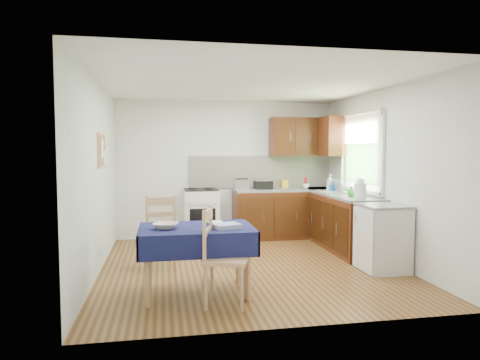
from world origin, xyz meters
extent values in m
plane|color=#4A2A13|center=(0.00, 0.00, 0.00)|extent=(4.20, 4.20, 0.00)
cube|color=white|center=(0.00, 0.00, 2.50)|extent=(4.00, 4.20, 0.02)
cube|color=silver|center=(0.00, 2.10, 1.25)|extent=(4.00, 0.02, 2.50)
cube|color=silver|center=(0.00, -2.10, 1.25)|extent=(4.00, 0.02, 2.50)
cube|color=silver|center=(-2.00, 0.00, 1.25)|extent=(0.02, 4.20, 2.50)
cube|color=silver|center=(2.00, 0.00, 1.25)|extent=(0.02, 4.20, 2.50)
cube|color=black|center=(1.05, 1.80, 0.43)|extent=(1.90, 0.60, 0.86)
cube|color=black|center=(1.70, 0.65, 0.43)|extent=(0.60, 1.70, 0.86)
cube|color=slate|center=(1.05, 1.80, 0.88)|extent=(1.90, 0.60, 0.04)
cube|color=slate|center=(1.70, 0.65, 0.88)|extent=(0.60, 1.70, 0.04)
cube|color=slate|center=(1.70, 1.80, 0.88)|extent=(0.60, 0.60, 0.04)
cube|color=white|center=(0.65, 2.08, 1.20)|extent=(2.70, 0.02, 0.60)
cube|color=black|center=(1.40, 1.93, 1.85)|extent=(1.20, 0.35, 0.70)
cube|color=black|center=(1.82, 1.50, 1.85)|extent=(0.35, 0.50, 0.70)
cube|color=silver|center=(-0.50, 1.80, 0.45)|extent=(0.60, 0.60, 0.90)
cube|color=black|center=(-0.50, 1.80, 0.91)|extent=(0.58, 0.58, 0.02)
cube|color=black|center=(-0.50, 1.50, 0.45)|extent=(0.44, 0.01, 0.32)
cube|color=#2B5322|center=(1.99, 0.70, 1.50)|extent=(0.01, 1.40, 0.85)
cube|color=silver|center=(1.97, 0.70, 2.15)|extent=(0.04, 1.48, 0.06)
cube|color=silver|center=(1.97, 0.70, 0.95)|extent=(0.04, 1.48, 0.06)
cube|color=beige|center=(1.96, 0.70, 1.93)|extent=(0.02, 1.36, 0.44)
cube|color=silver|center=(1.70, -0.55, 0.42)|extent=(0.55, 0.58, 0.85)
cube|color=slate|center=(1.70, -0.55, 0.87)|extent=(0.58, 0.60, 0.03)
cube|color=tan|center=(-1.98, 0.30, 1.60)|extent=(0.02, 0.62, 0.47)
cube|color=#A56A45|center=(-1.96, 0.30, 1.60)|extent=(0.01, 0.56, 0.41)
cube|color=white|center=(-1.95, 0.22, 1.62)|extent=(0.00, 0.18, 0.24)
cube|color=white|center=(-1.95, 0.42, 1.50)|extent=(0.00, 0.15, 0.20)
cube|color=#111041|center=(-0.81, -1.04, 0.74)|extent=(1.21, 0.81, 0.03)
cube|color=#111041|center=(-0.81, -1.45, 0.63)|extent=(1.25, 0.02, 0.26)
cube|color=#111041|center=(-0.81, -0.62, 0.63)|extent=(1.25, 0.02, 0.26)
cube|color=#111041|center=(-1.42, -1.04, 0.63)|extent=(0.02, 0.85, 0.26)
cube|color=#111041|center=(-0.19, -1.04, 0.63)|extent=(0.02, 0.85, 0.26)
cylinder|color=tan|center=(-1.33, -1.36, 0.36)|extent=(0.05, 0.05, 0.73)
cylinder|color=tan|center=(-0.28, -1.36, 0.36)|extent=(0.05, 0.05, 0.73)
cylinder|color=tan|center=(-1.33, -0.71, 0.36)|extent=(0.05, 0.05, 0.73)
cylinder|color=tan|center=(-0.28, -0.71, 0.36)|extent=(0.05, 0.05, 0.73)
cube|color=tan|center=(-1.22, 0.11, 0.48)|extent=(0.51, 0.51, 0.04)
cube|color=tan|center=(-1.19, -0.08, 0.85)|extent=(0.41, 0.09, 0.32)
cylinder|color=tan|center=(-1.06, 0.31, 0.24)|extent=(0.04, 0.04, 0.48)
cylinder|color=tan|center=(-1.42, 0.26, 0.24)|extent=(0.04, 0.04, 0.48)
cylinder|color=tan|center=(-1.01, -0.04, 0.24)|extent=(0.04, 0.04, 0.48)
cylinder|color=tan|center=(-1.37, -0.10, 0.24)|extent=(0.04, 0.04, 0.48)
cube|color=tan|center=(-0.53, -1.42, 0.48)|extent=(0.56, 0.56, 0.04)
cube|color=tan|center=(-0.72, -1.36, 0.85)|extent=(0.15, 0.40, 0.32)
cylinder|color=tan|center=(-0.41, -1.65, 0.24)|extent=(0.04, 0.04, 0.48)
cylinder|color=tan|center=(-0.31, -1.30, 0.24)|extent=(0.04, 0.04, 0.48)
cylinder|color=tan|center=(-0.76, -1.54, 0.24)|extent=(0.04, 0.04, 0.48)
cylinder|color=tan|center=(-0.65, -1.19, 0.24)|extent=(0.04, 0.04, 0.48)
cube|color=#B8B9BD|center=(0.22, 1.75, 0.99)|extent=(0.27, 0.16, 0.18)
cube|color=black|center=(0.22, 1.75, 1.09)|extent=(0.23, 0.02, 0.02)
cube|color=black|center=(0.63, 1.80, 0.97)|extent=(0.31, 0.27, 0.14)
cube|color=#B8B9BD|center=(0.63, 1.80, 1.06)|extent=(0.31, 0.27, 0.03)
cylinder|color=red|center=(1.40, 1.68, 1.01)|extent=(0.05, 0.05, 0.21)
cube|color=yellow|center=(1.08, 1.95, 0.97)|extent=(0.13, 0.10, 0.15)
cube|color=#98989D|center=(1.67, 0.90, 0.91)|extent=(0.45, 0.34, 0.02)
cylinder|color=silver|center=(1.67, 0.90, 1.01)|extent=(0.06, 0.21, 0.21)
cylinder|color=silver|center=(1.67, 0.07, 1.01)|extent=(0.18, 0.18, 0.22)
sphere|color=silver|center=(1.67, 0.07, 1.14)|extent=(0.11, 0.11, 0.11)
imported|color=white|center=(1.40, 1.68, 0.95)|extent=(0.12, 0.12, 0.10)
imported|color=silver|center=(1.63, 1.12, 1.05)|extent=(0.15, 0.15, 0.29)
imported|color=blue|center=(1.65, 1.04, 1.00)|extent=(0.11, 0.11, 0.20)
imported|color=green|center=(1.65, 0.33, 0.98)|extent=(0.14, 0.14, 0.15)
imported|color=beige|center=(-1.14, -1.08, 0.79)|extent=(0.34, 0.34, 0.06)
imported|color=white|center=(-0.66, -0.88, 0.77)|extent=(0.21, 0.26, 0.02)
cylinder|color=green|center=(-0.69, -0.87, 0.81)|extent=(0.05, 0.05, 0.10)
cube|color=navy|center=(-0.49, -1.18, 0.78)|extent=(0.33, 0.29, 0.05)
camera|label=1|loc=(-1.17, -5.71, 1.60)|focal=32.00mm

